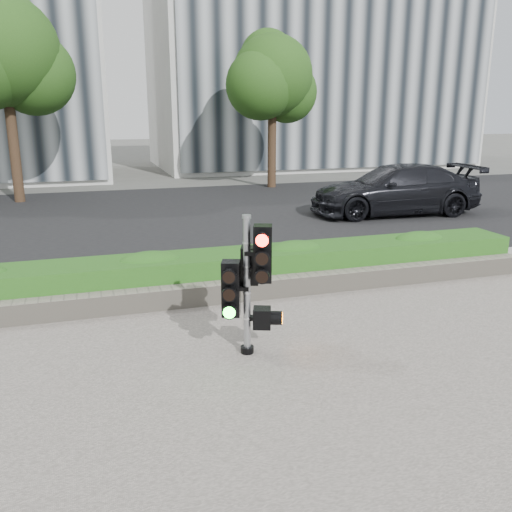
{
  "coord_description": "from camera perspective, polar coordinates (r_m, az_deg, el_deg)",
  "views": [
    {
      "loc": [
        -2.15,
        -6.65,
        3.19
      ],
      "look_at": [
        0.12,
        0.6,
        1.15
      ],
      "focal_mm": 38.0,
      "sensor_mm": 36.0,
      "label": 1
    }
  ],
  "objects": [
    {
      "name": "ground",
      "position": [
        7.68,
        0.47,
        -9.54
      ],
      "size": [
        120.0,
        120.0,
        0.0
      ],
      "primitive_type": "plane",
      "color": "#51514C",
      "rests_on": "ground"
    },
    {
      "name": "building_right",
      "position": [
        34.39,
        5.46,
        19.62
      ],
      "size": [
        18.0,
        10.0,
        12.0
      ],
      "primitive_type": "cube",
      "color": "#B7B7B2",
      "rests_on": "ground"
    },
    {
      "name": "car_dark",
      "position": [
        17.78,
        14.39,
        6.8
      ],
      "size": [
        5.53,
        2.61,
        1.56
      ],
      "primitive_type": "imported",
      "rotation": [
        0.0,
        0.0,
        -1.65
      ],
      "color": "black",
      "rests_on": "road"
    },
    {
      "name": "hedge",
      "position": [
        9.86,
        -4.08,
        -1.66
      ],
      "size": [
        12.0,
        1.0,
        0.68
      ],
      "primitive_type": "cube",
      "color": "green",
      "rests_on": "sidewalk"
    },
    {
      "name": "stone_wall",
      "position": [
        9.31,
        -3.12,
        -3.76
      ],
      "size": [
        12.0,
        0.32,
        0.34
      ],
      "primitive_type": "cube",
      "color": "gray",
      "rests_on": "sidewalk"
    },
    {
      "name": "tree_left",
      "position": [
        21.42,
        -25.07,
        18.63
      ],
      "size": [
        4.61,
        4.03,
        7.34
      ],
      "color": "black",
      "rests_on": "ground"
    },
    {
      "name": "road",
      "position": [
        17.09,
        -9.89,
        4.04
      ],
      "size": [
        60.0,
        13.0,
        0.02
      ],
      "primitive_type": "cube",
      "color": "black",
      "rests_on": "ground"
    },
    {
      "name": "curb",
      "position": [
        10.51,
        -4.81,
        -2.39
      ],
      "size": [
        60.0,
        0.25,
        0.12
      ],
      "primitive_type": "cube",
      "color": "gray",
      "rests_on": "ground"
    },
    {
      "name": "traffic_signal",
      "position": [
        7.09,
        -0.75,
        -2.35
      ],
      "size": [
        0.7,
        0.58,
        1.89
      ],
      "rotation": [
        0.0,
        0.0,
        -0.35
      ],
      "color": "black",
      "rests_on": "sidewalk"
    },
    {
      "name": "tree_right",
      "position": [
        23.52,
        1.66,
        18.13
      ],
      "size": [
        4.1,
        3.58,
        6.53
      ],
      "color": "black",
      "rests_on": "ground"
    },
    {
      "name": "sidewalk",
      "position": [
        5.65,
        8.73,
        -19.38
      ],
      "size": [
        16.0,
        11.0,
        0.03
      ],
      "primitive_type": "cube",
      "color": "#9E9389",
      "rests_on": "ground"
    }
  ]
}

